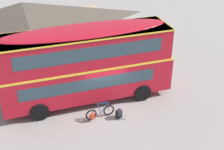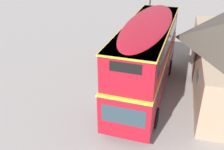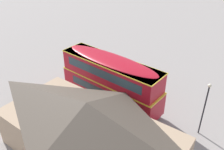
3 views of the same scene
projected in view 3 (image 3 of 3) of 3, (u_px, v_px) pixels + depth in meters
The scene contains 7 objects.
ground_plane at pixel (111, 95), 24.32m from camera, with size 120.00×120.00×0.00m, color gray.
double_decker_bus at pixel (110, 79), 21.88m from camera, with size 10.34×2.99×4.79m.
touring_bicycle at pixel (123, 89), 24.48m from camera, with size 1.77×0.52×1.04m.
backpack_on_ground at pixel (117, 85), 25.35m from camera, with size 0.42×0.39×0.58m.
water_bottle_clear_plastic at pixel (116, 84), 25.81m from camera, with size 0.07×0.07×0.26m.
pub_building at pixel (88, 130), 16.33m from camera, with size 13.19×6.69×4.83m.
street_lamp at pixel (205, 104), 18.11m from camera, with size 0.28×0.28×4.76m.
Camera 3 is at (-12.14, 15.90, 13.97)m, focal length 38.13 mm.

